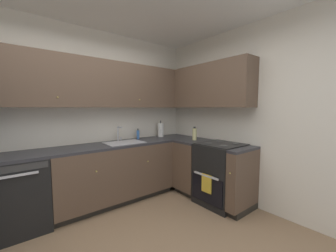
{
  "coord_description": "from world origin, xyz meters",
  "views": [
    {
      "loc": [
        -0.87,
        -1.52,
        1.45
      ],
      "look_at": [
        1.01,
        0.82,
        1.18
      ],
      "focal_mm": 21.6,
      "sensor_mm": 36.0,
      "label": 1
    }
  ],
  "objects_px": {
    "soap_bottle": "(138,134)",
    "paper_towel_roll": "(161,130)",
    "oven_range": "(221,173)",
    "dishwasher": "(19,194)",
    "oil_bottle": "(195,134)"
  },
  "relations": [
    {
      "from": "dishwasher",
      "to": "paper_towel_roll",
      "type": "bearing_deg",
      "value": 4.16
    },
    {
      "from": "dishwasher",
      "to": "oil_bottle",
      "type": "height_order",
      "value": "oil_bottle"
    },
    {
      "from": "paper_towel_roll",
      "to": "soap_bottle",
      "type": "bearing_deg",
      "value": 177.62
    },
    {
      "from": "oven_range",
      "to": "dishwasher",
      "type": "bearing_deg",
      "value": 156.41
    },
    {
      "from": "dishwasher",
      "to": "oven_range",
      "type": "xyz_separation_m",
      "value": [
        2.43,
        -1.06,
        0.02
      ]
    },
    {
      "from": "oven_range",
      "to": "oil_bottle",
      "type": "relative_size",
      "value": 4.68
    },
    {
      "from": "soap_bottle",
      "to": "paper_towel_roll",
      "type": "relative_size",
      "value": 0.58
    },
    {
      "from": "oil_bottle",
      "to": "oven_range",
      "type": "bearing_deg",
      "value": -88.06
    },
    {
      "from": "soap_bottle",
      "to": "oil_bottle",
      "type": "distance_m",
      "value": 0.98
    },
    {
      "from": "oven_range",
      "to": "soap_bottle",
      "type": "distance_m",
      "value": 1.52
    },
    {
      "from": "dishwasher",
      "to": "paper_towel_roll",
      "type": "height_order",
      "value": "paper_towel_roll"
    },
    {
      "from": "oven_range",
      "to": "paper_towel_roll",
      "type": "xyz_separation_m",
      "value": [
        -0.23,
        1.22,
        0.57
      ]
    },
    {
      "from": "oven_range",
      "to": "oil_bottle",
      "type": "height_order",
      "value": "oil_bottle"
    },
    {
      "from": "soap_bottle",
      "to": "oil_bottle",
      "type": "relative_size",
      "value": 0.81
    },
    {
      "from": "soap_bottle",
      "to": "paper_towel_roll",
      "type": "distance_m",
      "value": 0.48
    }
  ]
}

